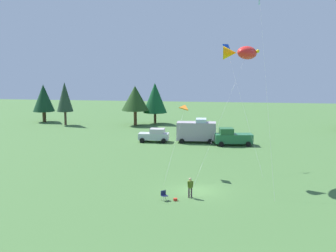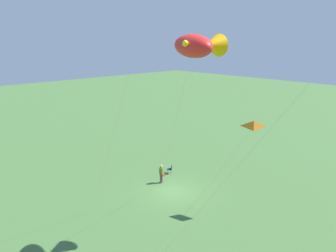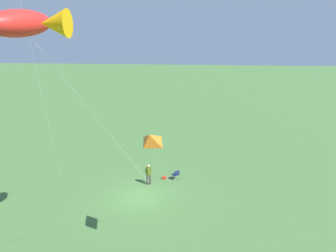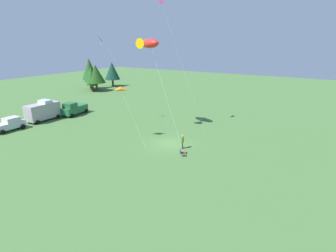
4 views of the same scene
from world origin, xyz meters
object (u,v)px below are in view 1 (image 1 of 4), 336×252
at_px(truck_green_flatbed, 232,137).
at_px(kite_diamond_rainbow, 260,2).
at_px(car_silver_compact, 155,135).
at_px(kite_large_fish, 243,53).
at_px(folding_chair, 164,195).
at_px(van_motorhome_grey, 197,131).
at_px(backpack_on_grass, 175,199).
at_px(kite_diamond_blue, 228,53).
at_px(person_kite_flyer, 190,186).
at_px(kite_delta_orange, 185,107).

distance_m(truck_green_flatbed, kite_diamond_rainbow, 23.85).
relative_size(car_silver_compact, kite_large_fish, 0.33).
bearing_deg(folding_chair, van_motorhome_grey, 139.30).
relative_size(backpack_on_grass, kite_diamond_rainbow, 0.02).
xyz_separation_m(backpack_on_grass, car_silver_compact, (-5.99, 26.19, 0.84)).
bearing_deg(kite_large_fish, backpack_on_grass, -121.71).
xyz_separation_m(van_motorhome_grey, kite_diamond_blue, (4.20, -10.65, 10.71)).
height_order(folding_chair, kite_large_fish, kite_large_fish).
xyz_separation_m(person_kite_flyer, truck_green_flatbed, (3.67, 24.11, 0.08)).
bearing_deg(kite_large_fish, kite_diamond_blue, 101.89).
distance_m(person_kite_flyer, kite_large_fish, 14.49).
height_order(folding_chair, backpack_on_grass, folding_chair).
relative_size(car_silver_compact, kite_diamond_rainbow, 0.23).
height_order(truck_green_flatbed, kite_diamond_rainbow, kite_diamond_rainbow).
bearing_deg(truck_green_flatbed, car_silver_compact, -13.91).
relative_size(van_motorhome_grey, kite_diamond_rainbow, 0.30).
height_order(person_kite_flyer, van_motorhome_grey, van_motorhome_grey).
height_order(car_silver_compact, kite_delta_orange, kite_delta_orange).
relative_size(truck_green_flatbed, kite_delta_orange, 0.72).
height_order(folding_chair, car_silver_compact, car_silver_compact).
xyz_separation_m(folding_chair, truck_green_flatbed, (5.79, 25.13, 0.61)).
height_order(person_kite_flyer, kite_diamond_rainbow, kite_diamond_rainbow).
xyz_separation_m(car_silver_compact, kite_diamond_blue, (10.06, -10.19, 11.40)).
relative_size(backpack_on_grass, kite_diamond_blue, 0.02).
bearing_deg(folding_chair, person_kite_flyer, 76.77).
height_order(backpack_on_grass, truck_green_flatbed, truck_green_flatbed).
relative_size(backpack_on_grass, kite_large_fish, 0.02).
relative_size(van_motorhome_grey, kite_delta_orange, 0.75).
bearing_deg(kite_large_fish, van_motorhome_grey, 107.80).
bearing_deg(kite_diamond_blue, folding_chair, -107.47).
height_order(folding_chair, truck_green_flatbed, truck_green_flatbed).
distance_m(kite_diamond_blue, kite_delta_orange, 9.56).
bearing_deg(person_kite_flyer, kite_diamond_blue, 149.95).
bearing_deg(kite_diamond_rainbow, van_motorhome_grey, 110.27).
height_order(car_silver_compact, truck_green_flatbed, truck_green_flatbed).
distance_m(person_kite_flyer, backpack_on_grass, 1.80).
distance_m(folding_chair, kite_delta_orange, 11.36).
height_order(backpack_on_grass, car_silver_compact, car_silver_compact).
distance_m(van_motorhome_grey, kite_diamond_rainbow, 25.56).
bearing_deg(truck_green_flatbed, folding_chair, 68.64).
bearing_deg(car_silver_compact, van_motorhome_grey, 3.22).
bearing_deg(car_silver_compact, kite_diamond_blue, -46.69).
bearing_deg(folding_chair, kite_large_fish, 105.08).
bearing_deg(kite_diamond_blue, truck_green_flatbed, 85.23).
bearing_deg(backpack_on_grass, kite_diamond_blue, 75.75).
distance_m(folding_chair, kite_diamond_blue, 20.53).
xyz_separation_m(van_motorhome_grey, truck_green_flatbed, (4.96, -1.51, -0.54)).
relative_size(folding_chair, kite_large_fish, 0.06).
bearing_deg(van_motorhome_grey, kite_diamond_blue, -70.44).
relative_size(person_kite_flyer, truck_green_flatbed, 0.33).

